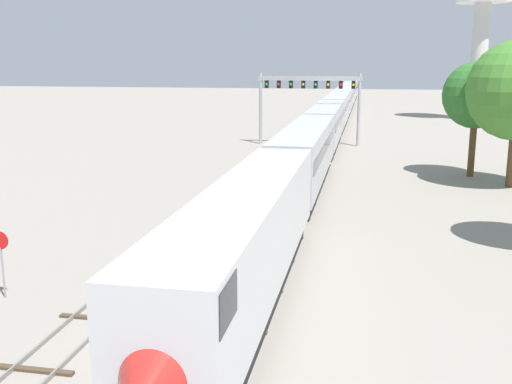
{
  "coord_description": "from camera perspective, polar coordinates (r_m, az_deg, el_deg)",
  "views": [
    {
      "loc": [
        6.58,
        -17.59,
        9.63
      ],
      "look_at": [
        1.0,
        12.0,
        3.0
      ],
      "focal_mm": 41.67,
      "sensor_mm": 36.0,
      "label": 1
    }
  ],
  "objects": [
    {
      "name": "track_near",
      "position": [
        59.24,
        0.74,
        3.13
      ],
      "size": [
        2.6,
        160.0,
        0.16
      ],
      "color": "slate",
      "rests_on": "ground"
    },
    {
      "name": "signal_gantry",
      "position": [
        70.05,
        5.14,
        9.55
      ],
      "size": [
        12.1,
        0.49,
        8.32
      ],
      "color": "#999BA0",
      "rests_on": "ground"
    },
    {
      "name": "ground_plane",
      "position": [
        21.11,
        -9.04,
        -14.9
      ],
      "size": [
        400.0,
        400.0,
        0.0
      ],
      "primitive_type": "plane",
      "color": "gray"
    },
    {
      "name": "track_main",
      "position": [
        78.31,
        7.28,
        5.31
      ],
      "size": [
        2.6,
        200.0,
        0.16
      ],
      "color": "slate",
      "rests_on": "ground"
    },
    {
      "name": "water_tower",
      "position": [
        106.57,
        20.99,
        16.58
      ],
      "size": [
        8.74,
        8.74,
        24.49
      ],
      "color": "beige",
      "rests_on": "ground"
    },
    {
      "name": "trackside_tree_left",
      "position": [
        53.3,
        20.39,
        8.67
      ],
      "size": [
        5.56,
        5.56,
        9.68
      ],
      "color": "brown",
      "rests_on": "ground"
    },
    {
      "name": "stop_sign",
      "position": [
        26.62,
        -23.26,
        -5.57
      ],
      "size": [
        0.76,
        0.08,
        2.88
      ],
      "color": "gray",
      "rests_on": "ground"
    },
    {
      "name": "passenger_train",
      "position": [
        90.75,
        7.83,
        7.87
      ],
      "size": [
        3.04,
        157.82,
        4.8
      ],
      "color": "silver",
      "rests_on": "ground"
    }
  ]
}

